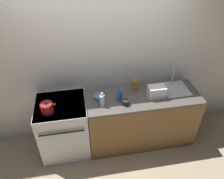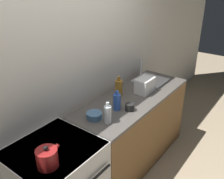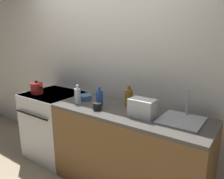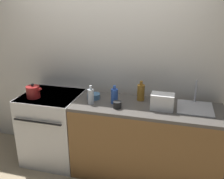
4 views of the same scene
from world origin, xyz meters
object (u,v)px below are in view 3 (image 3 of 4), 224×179
Objects in this scene: cup_black at (97,106)px; bowl at (85,97)px; kettle at (37,88)px; bottle_clear at (78,96)px; stove at (55,124)px; toaster at (142,108)px; bottle_amber at (129,98)px; bottle_blue at (99,98)px.

bowl is at bearing 150.72° from cup_black.
bottle_clear is at bearing 0.69° from kettle.
toaster is at bearing -2.75° from stove.
bottle_amber reaches higher than toaster.
kettle is 1.06m from cup_black.
stove is 1.26m from bottle_amber.
stove is 1.04m from cup_black.
bottle_blue is 0.30m from bowl.
bottle_clear is at bearing -82.18° from bowl.
bottle_amber is at bearing 32.15° from bottle_blue.
bowl is (-0.34, 0.19, -0.01)m from cup_black.
kettle is 1.32× the size of bowl.
bottle_blue is 1.40× the size of bowl.
stove is at bearing 168.08° from bottle_clear.
bottle_amber reaches higher than cup_black.
kettle is at bearing -167.41° from bowl.
toaster is 0.54m from bottle_blue.
bottle_amber is 0.59m from bottle_clear.
bottle_amber is at bearing 10.23° from bowl.
toaster reaches higher than stove.
bottle_blue is 2.31× the size of cup_black.
cup_black is 0.39m from bowl.
bowl is (-0.82, 0.10, -0.06)m from toaster.
toaster is 0.81m from bottle_clear.
cup_black is at bearing -168.54° from toaster.
kettle is at bearing -177.56° from toaster.
toaster is 2.64× the size of cup_black.
bottle_amber is at bearing 11.56° from kettle.
bottle_clear is at bearing -11.92° from stove.
bottle_amber reaches higher than bowl.
bottle_clear is 0.16m from bowl.
bottle_amber reaches higher than stove.
bottle_clear is 0.33m from cup_black.
kettle reaches higher than cup_black.
bottle_clear reaches higher than toaster.
kettle is at bearing -179.31° from bottle_clear.
stove is 1.49m from toaster.
stove is 4.24× the size of bottle_clear.
stove is 4.55× the size of kettle.
bowl is (0.72, 0.16, -0.04)m from kettle.
bottle_amber is at bearing 143.68° from toaster.
stove is at bearing 176.91° from bottle_blue.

